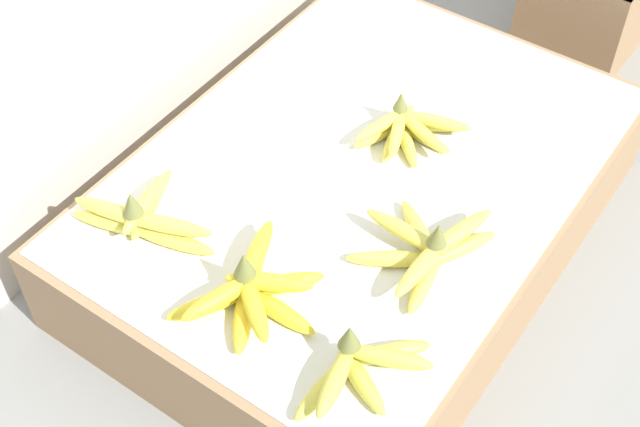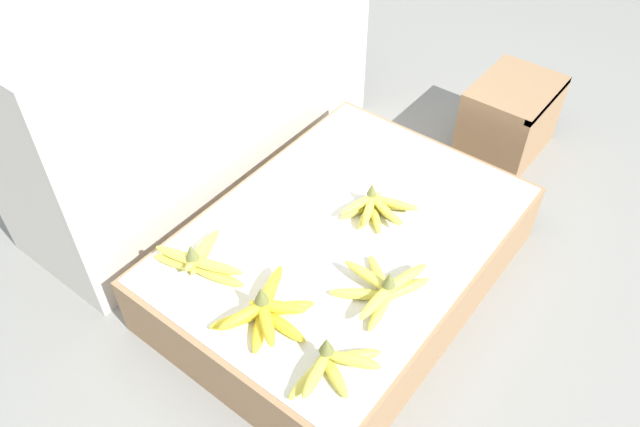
% 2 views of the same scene
% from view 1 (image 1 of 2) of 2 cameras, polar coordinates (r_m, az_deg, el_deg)
% --- Properties ---
extents(ground_plane, '(10.00, 10.00, 0.00)m').
position_cam_1_polar(ground_plane, '(1.86, 2.45, -1.65)').
color(ground_plane, gray).
extents(display_platform, '(1.08, 0.77, 0.22)m').
position_cam_1_polar(display_platform, '(1.78, 2.57, 0.58)').
color(display_platform, '#997551').
rests_on(display_platform, ground_plane).
extents(banana_bunch_front_left, '(0.24, 0.16, 0.11)m').
position_cam_1_polar(banana_bunch_front_left, '(1.38, 2.51, -9.89)').
color(banana_bunch_front_left, gold).
rests_on(banana_bunch_front_left, display_platform).
extents(banana_bunch_front_midleft, '(0.26, 0.21, 0.11)m').
position_cam_1_polar(banana_bunch_front_midleft, '(1.53, 6.84, -2.28)').
color(banana_bunch_front_midleft, '#DBCC4C').
rests_on(banana_bunch_front_midleft, display_platform).
extents(banana_bunch_middle_left, '(0.26, 0.23, 0.11)m').
position_cam_1_polar(banana_bunch_middle_left, '(1.47, -4.41, -4.83)').
color(banana_bunch_middle_left, yellow).
rests_on(banana_bunch_middle_left, display_platform).
extents(banana_bunch_middle_midright, '(0.20, 0.19, 0.09)m').
position_cam_1_polar(banana_bunch_middle_midright, '(1.74, 5.64, 5.40)').
color(banana_bunch_middle_midright, '#DBCC4C').
rests_on(banana_bunch_middle_midright, display_platform).
extents(banana_bunch_back_left, '(0.19, 0.28, 0.11)m').
position_cam_1_polar(banana_bunch_back_left, '(1.60, -11.24, -0.21)').
color(banana_bunch_back_left, '#DBCC4C').
rests_on(banana_bunch_back_left, display_platform).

